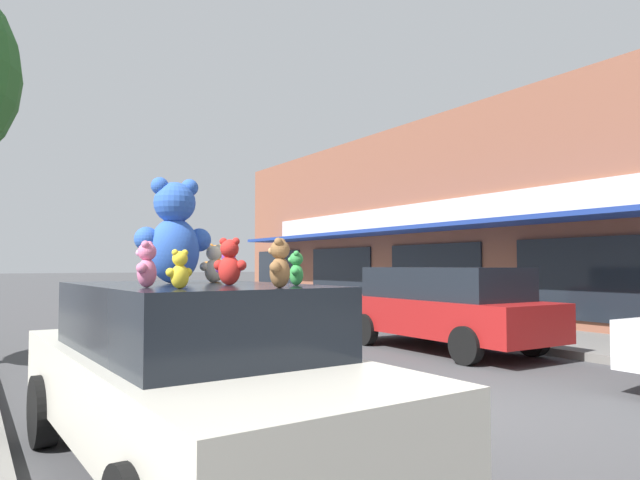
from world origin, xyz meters
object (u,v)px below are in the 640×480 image
plush_art_car (190,373)px  teddy_bear_orange (216,263)px  teddy_bear_purple (229,267)px  parked_car_far_center (443,305)px  teddy_bear_green (296,269)px  teddy_bear_pink (147,265)px  teddy_bear_giant (174,233)px  teddy_bear_red (230,262)px  teddy_bear_cream (214,264)px  teddy_bear_brown (280,264)px  teddy_bear_yellow (180,270)px

plush_art_car → teddy_bear_orange: teddy_bear_orange is taller
teddy_bear_purple → parked_car_far_center: size_ratio=0.06×
teddy_bear_green → teddy_bear_purple: teddy_bear_purple is taller
teddy_bear_orange → parked_car_far_center: teddy_bear_orange is taller
teddy_bear_pink → parked_car_far_center: (7.18, 4.41, -0.82)m
teddy_bear_giant → teddy_bear_red: size_ratio=2.43×
teddy_bear_cream → teddy_bear_brown: 1.42m
teddy_bear_giant → teddy_bear_red: bearing=115.6°
teddy_bear_red → teddy_bear_pink: bearing=55.1°
teddy_bear_orange → teddy_bear_red: teddy_bear_red is taller
teddy_bear_green → teddy_bear_orange: 1.39m
teddy_bear_brown → teddy_bear_pink: bearing=-87.2°
teddy_bear_giant → teddy_bear_cream: 0.47m
teddy_bear_green → teddy_bear_orange: bearing=-145.5°
teddy_bear_red → teddy_bear_brown: 0.72m
teddy_bear_giant → teddy_bear_brown: size_ratio=2.64×
teddy_bear_orange → teddy_bear_yellow: size_ratio=1.40×
teddy_bear_brown → parked_car_far_center: teddy_bear_brown is taller
plush_art_car → teddy_bear_brown: teddy_bear_brown is taller
teddy_bear_cream → teddy_bear_red: teddy_bear_red is taller
teddy_bear_orange → teddy_bear_yellow: teddy_bear_orange is taller
teddy_bear_red → teddy_bear_yellow: bearing=85.9°
teddy_bear_orange → teddy_bear_brown: size_ratio=1.06×
teddy_bear_red → teddy_bear_yellow: teddy_bear_red is taller
teddy_bear_red → teddy_bear_pink: size_ratio=1.14×
teddy_bear_green → plush_art_car: bearing=-112.2°
plush_art_car → teddy_bear_yellow: (-0.39, -0.88, 0.87)m
plush_art_car → teddy_bear_giant: size_ratio=5.17×
teddy_bear_yellow → plush_art_car: bearing=-125.2°
plush_art_car → teddy_bear_giant: teddy_bear_giant is taller
teddy_bear_cream → teddy_bear_orange: 0.36m
teddy_bear_giant → parked_car_far_center: bearing=-146.4°
teddy_bear_purple → teddy_bear_brown: bearing=116.1°
teddy_bear_red → teddy_bear_yellow: 0.75m
parked_car_far_center → teddy_bear_green: bearing=-142.6°
teddy_bear_cream → teddy_bear_pink: (-0.83, -0.82, -0.01)m
teddy_bear_yellow → teddy_bear_orange: bearing=-130.9°
teddy_bear_cream → teddy_bear_red: (-0.14, -0.70, 0.01)m
teddy_bear_orange → teddy_bear_cream: bearing=100.6°
plush_art_car → teddy_bear_cream: teddy_bear_cream is taller
teddy_bear_yellow → parked_car_far_center: teddy_bear_yellow is taller
teddy_bear_brown → parked_car_far_center: 8.18m
teddy_bear_green → teddy_bear_yellow: 0.99m
plush_art_car → teddy_bear_red: bearing=-68.2°
teddy_bear_orange → parked_car_far_center: 7.05m
teddy_bear_giant → teddy_bear_orange: teddy_bear_giant is taller
teddy_bear_giant → parked_car_far_center: (6.73, 3.63, -1.10)m
plush_art_car → teddy_bear_pink: bearing=-137.4°
teddy_bear_pink → teddy_bear_green: bearing=109.6°
teddy_bear_purple → teddy_bear_brown: (-0.01, -0.93, 0.02)m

